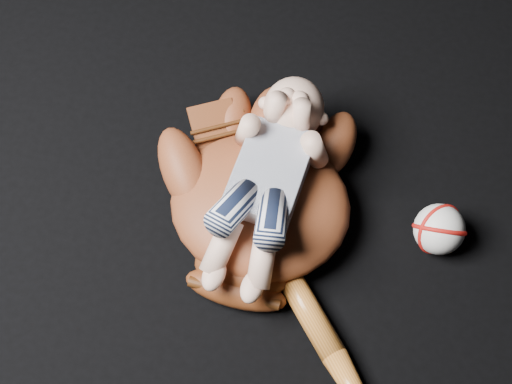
% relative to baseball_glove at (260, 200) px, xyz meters
% --- Properties ---
extents(baseball_glove, '(0.41, 0.45, 0.13)m').
position_rel_baseball_glove_xyz_m(baseball_glove, '(0.00, 0.00, 0.00)').
color(baseball_glove, '#632A15').
rests_on(baseball_glove, ground).
extents(newborn_baby, '(0.23, 0.40, 0.15)m').
position_rel_baseball_glove_xyz_m(newborn_baby, '(0.01, -0.00, 0.06)').
color(newborn_baby, '#DFAA8F').
rests_on(newborn_baby, baseball_glove).
extents(baseball_bat, '(0.31, 0.38, 0.04)m').
position_rel_baseball_glove_xyz_m(baseball_bat, '(0.17, -0.24, -0.04)').
color(baseball_bat, '#B56523').
rests_on(baseball_bat, ground).
extents(baseball, '(0.11, 0.11, 0.08)m').
position_rel_baseball_glove_xyz_m(baseball, '(0.29, 0.01, -0.02)').
color(baseball, white).
rests_on(baseball, ground).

